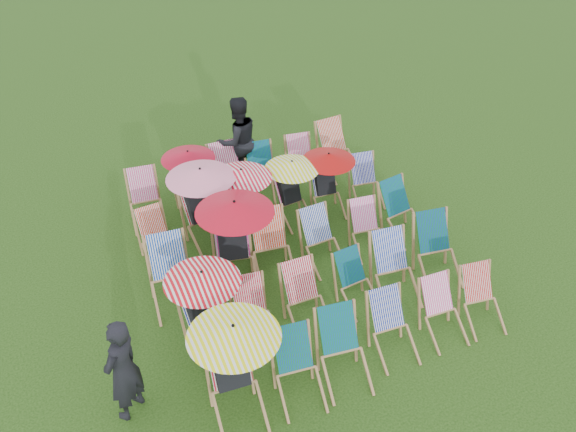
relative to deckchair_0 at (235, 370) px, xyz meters
name	(u,v)px	position (x,y,z in m)	size (l,w,h in m)	color
ground	(299,267)	(1.91, 2.20, -0.74)	(100.00, 100.00, 0.00)	black
deckchair_0	(235,370)	(0.00, 0.00, 0.00)	(1.18, 1.24, 1.40)	#A1764B
deckchair_1	(298,371)	(0.82, -0.13, -0.28)	(0.69, 0.90, 0.92)	#A1764B
deckchair_2	(344,352)	(1.51, -0.11, -0.25)	(0.74, 0.96, 0.97)	#A1764B
deckchair_3	(393,328)	(2.36, 0.02, -0.30)	(0.63, 0.85, 0.89)	#A1764B
deckchair_4	(444,312)	(3.21, 0.01, -0.32)	(0.59, 0.80, 0.84)	#A1764B
deckchair_5	(483,300)	(3.88, -0.02, -0.32)	(0.66, 0.84, 0.84)	#A1764B
deckchair_6	(205,309)	(0.01, 1.22, -0.06)	(1.08, 1.17, 1.28)	#A1764B
deckchair_7	(253,313)	(0.67, 1.11, -0.31)	(0.66, 0.85, 0.85)	#A1764B
deckchair_8	(306,299)	(1.49, 1.03, -0.28)	(0.61, 0.85, 0.91)	#A1764B
deckchair_9	(357,282)	(2.37, 1.09, -0.33)	(0.62, 0.81, 0.82)	#A1764B
deckchair_10	(396,270)	(3.01, 1.02, -0.25)	(0.74, 0.96, 0.98)	#A1764B
deckchair_11	(438,250)	(3.88, 1.14, -0.24)	(0.78, 0.99, 0.99)	#A1764B
deckchair_12	(172,277)	(-0.20, 2.25, -0.22)	(0.77, 1.01, 1.03)	#A1764B
deckchair_13	(234,242)	(0.86, 2.35, 0.03)	(1.23, 1.31, 1.46)	#A1764B
deckchair_14	(272,247)	(1.48, 2.30, -0.24)	(0.77, 0.98, 0.99)	#A1764B
deckchair_15	(323,240)	(2.32, 2.17, -0.29)	(0.65, 0.86, 0.90)	#A1764B
deckchair_16	(368,229)	(3.18, 2.16, -0.32)	(0.63, 0.82, 0.83)	#A1764B
deckchair_17	(403,211)	(3.95, 2.30, -0.27)	(0.75, 0.95, 0.94)	#A1764B
deckchair_18	(157,237)	(-0.14, 3.40, -0.33)	(0.61, 0.80, 0.83)	#A1764B
deckchair_19	(203,205)	(0.74, 3.54, -0.01)	(1.17, 1.26, 1.38)	#A1764B
deckchair_20	(242,202)	(1.41, 3.45, -0.08)	(1.06, 1.11, 1.25)	#A1764B
deckchair_21	(292,190)	(2.37, 3.49, -0.13)	(0.97, 1.04, 1.16)	#A1764B
deckchair_22	(328,182)	(3.07, 3.47, -0.13)	(0.97, 1.02, 1.15)	#A1764B
deckchair_23	(367,182)	(3.87, 3.43, -0.32)	(0.66, 0.84, 0.84)	#A1764B
deckchair_24	(145,200)	(-0.06, 4.50, -0.28)	(0.69, 0.90, 0.91)	#A1764B
deckchair_25	(190,180)	(0.81, 4.54, -0.13)	(0.98, 1.05, 1.16)	#A1764B
deckchair_26	(230,175)	(1.58, 4.58, -0.24)	(0.66, 0.92, 0.99)	#A1764B
deckchair_27	(263,172)	(2.20, 4.47, -0.28)	(0.70, 0.90, 0.91)	#A1764B
deckchair_28	(302,162)	(3.06, 4.54, -0.31)	(0.68, 0.87, 0.86)	#A1764B
deckchair_29	(338,150)	(3.86, 4.57, -0.24)	(0.72, 0.96, 0.99)	#A1764B
person_left	(123,370)	(-1.28, 0.51, 0.06)	(0.58, 0.38, 1.60)	black
person_rear	(238,140)	(1.94, 5.07, 0.15)	(0.87, 0.67, 1.78)	black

